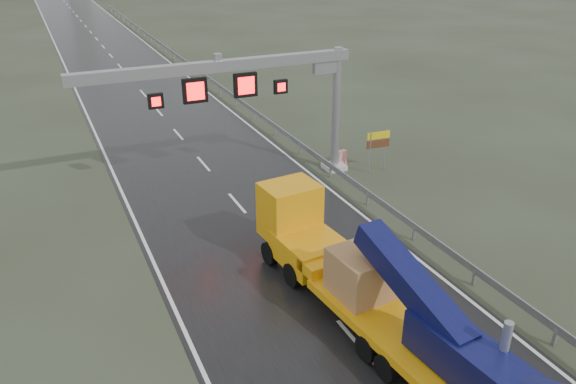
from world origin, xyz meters
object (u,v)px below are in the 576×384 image
sign_gantry (258,85)px  heavy_haul_truck (382,297)px  striped_barrier (342,158)px  exit_sign_pair (378,143)px

sign_gantry → heavy_haul_truck: sign_gantry is taller
sign_gantry → striped_barrier: size_ratio=15.33×
striped_barrier → exit_sign_pair: bearing=-57.2°
exit_sign_pair → striped_barrier: exit_sign_pair is taller
exit_sign_pair → heavy_haul_truck: bearing=-119.0°
sign_gantry → striped_barrier: 7.50m
heavy_haul_truck → striped_barrier: bearing=59.6°
exit_sign_pair → striped_barrier: bearing=134.5°
exit_sign_pair → striped_barrier: size_ratio=2.58×
heavy_haul_truck → exit_sign_pair: (8.04, 12.64, 0.17)m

